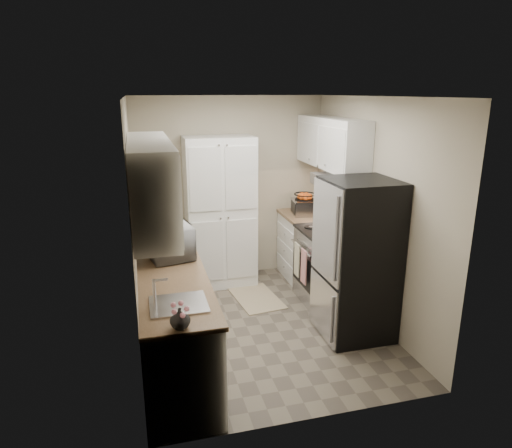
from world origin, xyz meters
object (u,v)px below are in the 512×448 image
microwave (168,240)px  toaster_oven (303,207)px  refrigerator (357,259)px  electric_range (328,265)px  wine_bottle (152,232)px  pantry_cabinet (220,212)px

microwave → toaster_oven: bearing=-70.2°
refrigerator → microwave: 1.98m
electric_range → microwave: 2.08m
wine_bottle → toaster_oven: bearing=20.8°
refrigerator → microwave: (-1.91, 0.44, 0.24)m
pantry_cabinet → wine_bottle: (-0.92, -0.89, 0.07)m
electric_range → microwave: microwave is taller
microwave → pantry_cabinet: bearing=-43.0°
electric_range → wine_bottle: 2.18m
refrigerator → microwave: bearing=167.2°
electric_range → microwave: (-1.95, -0.36, 0.61)m
electric_range → refrigerator: 0.88m
toaster_oven → wine_bottle: bearing=-151.0°
wine_bottle → toaster_oven: (2.06, 0.78, -0.04)m
refrigerator → toaster_oven: refrigerator is taller
refrigerator → wine_bottle: 2.23m
wine_bottle → electric_range: bearing=-1.1°
microwave → toaster_oven: size_ratio=1.71×
pantry_cabinet → electric_range: size_ratio=1.77×
electric_range → wine_bottle: wine_bottle is taller
microwave → wine_bottle: 0.43m
pantry_cabinet → refrigerator: pantry_cabinet is taller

